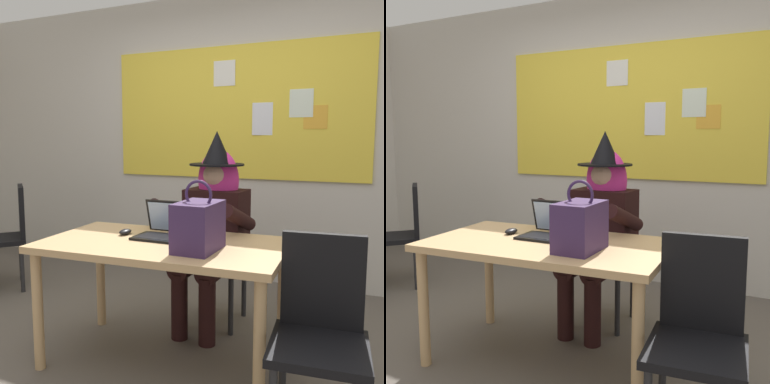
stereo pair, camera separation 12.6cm
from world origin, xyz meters
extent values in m
plane|color=#5B544C|center=(0.00, 0.00, 0.00)|extent=(24.00, 24.00, 0.00)
cube|color=beige|center=(0.00, 1.87, 1.32)|extent=(6.20, 0.10, 2.63)
cube|color=yellow|center=(0.00, 1.81, 1.55)|extent=(2.40, 0.02, 1.20)
cube|color=white|center=(-0.09, 1.80, 1.90)|extent=(0.21, 0.01, 0.23)
cube|color=gold|center=(0.73, 1.80, 1.50)|extent=(0.20, 0.01, 0.20)
cube|color=white|center=(0.29, 1.80, 1.49)|extent=(0.23, 0.02, 0.29)
cube|color=white|center=(0.61, 1.80, 1.62)|extent=(0.20, 0.01, 0.24)
cube|color=tan|center=(0.16, 0.13, 0.71)|extent=(1.44, 0.86, 0.04)
cylinder|color=tan|center=(-0.46, -0.24, 0.34)|extent=(0.06, 0.06, 0.69)
cylinder|color=tan|center=(0.82, -0.16, 0.34)|extent=(0.06, 0.06, 0.69)
cylinder|color=tan|center=(-0.50, 0.41, 0.34)|extent=(0.06, 0.06, 0.69)
cylinder|color=tan|center=(0.78, 0.49, 0.34)|extent=(0.06, 0.06, 0.69)
cube|color=#4C1E19|center=(0.22, 0.79, 0.42)|extent=(0.44, 0.44, 0.04)
cube|color=#4C1E19|center=(0.21, 0.98, 0.67)|extent=(0.38, 0.06, 0.45)
cylinder|color=#262628|center=(0.40, 0.63, 0.20)|extent=(0.04, 0.04, 0.40)
cylinder|color=#262628|center=(0.06, 0.61, 0.20)|extent=(0.04, 0.04, 0.40)
cylinder|color=#262628|center=(0.38, 0.97, 0.20)|extent=(0.04, 0.04, 0.40)
cylinder|color=#262628|center=(0.04, 0.95, 0.20)|extent=(0.04, 0.04, 0.40)
cylinder|color=black|center=(0.31, 0.43, 0.22)|extent=(0.11, 0.11, 0.44)
cylinder|color=black|center=(0.11, 0.44, 0.22)|extent=(0.11, 0.11, 0.44)
cylinder|color=black|center=(0.31, 0.60, 0.47)|extent=(0.16, 0.42, 0.15)
cylinder|color=black|center=(0.11, 0.61, 0.47)|extent=(0.16, 0.42, 0.15)
cube|color=black|center=(0.22, 0.81, 0.70)|extent=(0.43, 0.27, 0.52)
cylinder|color=black|center=(0.46, 0.57, 0.82)|extent=(0.11, 0.47, 0.24)
cylinder|color=black|center=(-0.04, 0.59, 0.82)|extent=(0.11, 0.47, 0.24)
sphere|color=#D1A889|center=(0.22, 0.81, 1.06)|extent=(0.20, 0.20, 0.20)
ellipsoid|color=#D82D8C|center=(0.22, 0.84, 1.02)|extent=(0.31, 0.23, 0.44)
cylinder|color=black|center=(0.22, 0.81, 1.14)|extent=(0.38, 0.38, 0.01)
cone|color=black|center=(0.22, 0.81, 1.25)|extent=(0.21, 0.21, 0.23)
cube|color=black|center=(0.10, 0.18, 0.74)|extent=(0.29, 0.21, 0.01)
cube|color=#333338|center=(0.10, 0.18, 0.74)|extent=(0.25, 0.15, 0.00)
cube|color=black|center=(0.10, 0.32, 0.84)|extent=(0.29, 0.07, 0.20)
cube|color=#99B7E0|center=(0.10, 0.31, 0.84)|extent=(0.26, 0.05, 0.18)
ellipsoid|color=black|center=(-0.15, 0.20, 0.75)|extent=(0.06, 0.10, 0.03)
cube|color=#38234C|center=(0.42, 0.03, 0.86)|extent=(0.20, 0.30, 0.26)
torus|color=#38234C|center=(0.42, 0.03, 1.03)|extent=(0.16, 0.02, 0.16)
cube|color=black|center=(-1.75, 0.66, 0.44)|extent=(0.59, 0.59, 0.04)
cube|color=black|center=(-1.62, 0.80, 0.68)|extent=(0.30, 0.29, 0.45)
cylinder|color=#262628|center=(-1.51, 0.67, 0.21)|extent=(0.04, 0.04, 0.42)
cylinder|color=#262628|center=(-1.76, 0.90, 0.21)|extent=(0.04, 0.04, 0.42)
cube|color=black|center=(1.09, -0.18, 0.42)|extent=(0.46, 0.46, 0.04)
cube|color=black|center=(1.07, 0.01, 0.66)|extent=(0.38, 0.08, 0.45)
cylinder|color=#262628|center=(0.90, -0.03, 0.20)|extent=(0.04, 0.04, 0.40)
camera|label=1|loc=(1.33, -2.06, 1.33)|focal=41.11mm
camera|label=2|loc=(1.44, -2.00, 1.33)|focal=41.11mm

